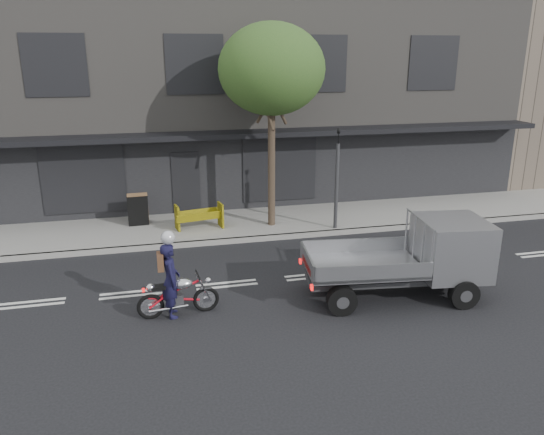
{
  "coord_description": "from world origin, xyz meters",
  "views": [
    {
      "loc": [
        -1.77,
        -12.63,
        5.86
      ],
      "look_at": [
        1.34,
        0.5,
        1.6
      ],
      "focal_mm": 35.0,
      "sensor_mm": 36.0,
      "label": 1
    }
  ],
  "objects_px": {
    "sandwich_board": "(138,211)",
    "motorcycle": "(178,295)",
    "construction_barrier": "(200,218)",
    "rider": "(171,280)",
    "traffic_light_pole": "(337,185)",
    "flatbed_ute": "(435,251)",
    "street_tree": "(271,70)"
  },
  "relations": [
    {
      "from": "street_tree",
      "to": "rider",
      "type": "height_order",
      "value": "street_tree"
    },
    {
      "from": "traffic_light_pole",
      "to": "motorcycle",
      "type": "bearing_deg",
      "value": -139.49
    },
    {
      "from": "sandwich_board",
      "to": "street_tree",
      "type": "bearing_deg",
      "value": -13.1
    },
    {
      "from": "street_tree",
      "to": "rider",
      "type": "relative_size",
      "value": 3.82
    },
    {
      "from": "sandwich_board",
      "to": "flatbed_ute",
      "type": "bearing_deg",
      "value": -46.08
    },
    {
      "from": "motorcycle",
      "to": "rider",
      "type": "xyz_separation_m",
      "value": [
        -0.15,
        -0.0,
        0.38
      ]
    },
    {
      "from": "traffic_light_pole",
      "to": "rider",
      "type": "bearing_deg",
      "value": -140.25
    },
    {
      "from": "sandwich_board",
      "to": "motorcycle",
      "type": "bearing_deg",
      "value": -84.6
    },
    {
      "from": "construction_barrier",
      "to": "rider",
      "type": "bearing_deg",
      "value": -102.49
    },
    {
      "from": "street_tree",
      "to": "flatbed_ute",
      "type": "bearing_deg",
      "value": -65.36
    },
    {
      "from": "street_tree",
      "to": "rider",
      "type": "distance_m",
      "value": 7.98
    },
    {
      "from": "motorcycle",
      "to": "sandwich_board",
      "type": "distance_m",
      "value": 6.44
    },
    {
      "from": "traffic_light_pole",
      "to": "sandwich_board",
      "type": "distance_m",
      "value": 6.71
    },
    {
      "from": "traffic_light_pole",
      "to": "flatbed_ute",
      "type": "bearing_deg",
      "value": -81.88
    },
    {
      "from": "motorcycle",
      "to": "construction_barrier",
      "type": "height_order",
      "value": "construction_barrier"
    },
    {
      "from": "construction_barrier",
      "to": "sandwich_board",
      "type": "bearing_deg",
      "value": 156.13
    },
    {
      "from": "flatbed_ute",
      "to": "traffic_light_pole",
      "type": "bearing_deg",
      "value": 104.92
    },
    {
      "from": "motorcycle",
      "to": "sandwich_board",
      "type": "relative_size",
      "value": 1.76
    },
    {
      "from": "flatbed_ute",
      "to": "motorcycle",
      "type": "bearing_deg",
      "value": -176.67
    },
    {
      "from": "street_tree",
      "to": "traffic_light_pole",
      "type": "bearing_deg",
      "value": -23.03
    },
    {
      "from": "motorcycle",
      "to": "rider",
      "type": "distance_m",
      "value": 0.41
    },
    {
      "from": "traffic_light_pole",
      "to": "motorcycle",
      "type": "height_order",
      "value": "traffic_light_pole"
    },
    {
      "from": "traffic_light_pole",
      "to": "motorcycle",
      "type": "distance_m",
      "value": 7.35
    },
    {
      "from": "street_tree",
      "to": "rider",
      "type": "bearing_deg",
      "value": -123.4
    },
    {
      "from": "street_tree",
      "to": "traffic_light_pole",
      "type": "xyz_separation_m",
      "value": [
        2.0,
        -0.85,
        -3.63
      ]
    },
    {
      "from": "construction_barrier",
      "to": "flatbed_ute",
      "type": "bearing_deg",
      "value": -48.64
    },
    {
      "from": "street_tree",
      "to": "construction_barrier",
      "type": "relative_size",
      "value": 4.33
    },
    {
      "from": "rider",
      "to": "traffic_light_pole",
      "type": "bearing_deg",
      "value": -54.12
    },
    {
      "from": "motorcycle",
      "to": "flatbed_ute",
      "type": "bearing_deg",
      "value": -7.34
    },
    {
      "from": "rider",
      "to": "flatbed_ute",
      "type": "xyz_separation_m",
      "value": [
        6.4,
        -0.38,
        0.28
      ]
    },
    {
      "from": "street_tree",
      "to": "construction_barrier",
      "type": "distance_m",
      "value": 5.29
    },
    {
      "from": "traffic_light_pole",
      "to": "construction_barrier",
      "type": "xyz_separation_m",
      "value": [
        -4.45,
        0.79,
        -1.07
      ]
    }
  ]
}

